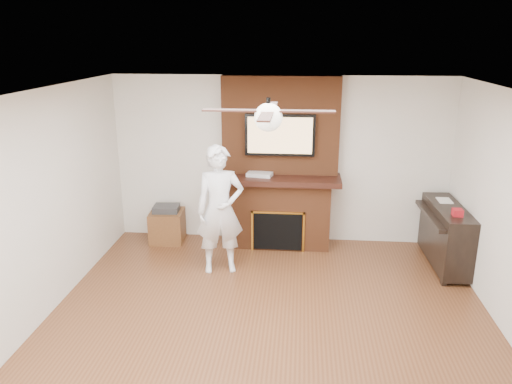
# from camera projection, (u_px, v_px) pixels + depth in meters

# --- Properties ---
(room_shell) EXTENTS (5.36, 5.86, 2.86)m
(room_shell) POSITION_uv_depth(u_px,v_px,m) (268.00, 227.00, 4.86)
(room_shell) COLOR #532E18
(room_shell) RESTS_ON ground
(fireplace) EXTENTS (1.78, 0.64, 2.50)m
(fireplace) POSITION_uv_depth(u_px,v_px,m) (279.00, 180.00, 7.36)
(fireplace) COLOR brown
(fireplace) RESTS_ON ground
(tv) EXTENTS (1.00, 0.08, 0.60)m
(tv) POSITION_uv_depth(u_px,v_px,m) (280.00, 135.00, 7.11)
(tv) COLOR black
(tv) RESTS_ON fireplace
(ceiling_fan) EXTENTS (1.21, 1.21, 0.31)m
(ceiling_fan) POSITION_uv_depth(u_px,v_px,m) (268.00, 116.00, 4.54)
(ceiling_fan) COLOR black
(ceiling_fan) RESTS_ON room_shell
(person) EXTENTS (0.71, 0.56, 1.71)m
(person) POSITION_uv_depth(u_px,v_px,m) (220.00, 210.00, 6.52)
(person) COLOR white
(person) RESTS_ON ground
(side_table) EXTENTS (0.53, 0.53, 0.57)m
(side_table) POSITION_uv_depth(u_px,v_px,m) (167.00, 224.00, 7.66)
(side_table) COLOR brown
(side_table) RESTS_ON ground
(piano) EXTENTS (0.52, 1.31, 0.94)m
(piano) POSITION_uv_depth(u_px,v_px,m) (445.00, 234.00, 6.77)
(piano) COLOR black
(piano) RESTS_ON ground
(cable_box) EXTENTS (0.39, 0.27, 0.05)m
(cable_box) POSITION_uv_depth(u_px,v_px,m) (260.00, 174.00, 7.26)
(cable_box) COLOR silver
(cable_box) RESTS_ON fireplace
(candle_orange) EXTENTS (0.07, 0.07, 0.11)m
(candle_orange) POSITION_uv_depth(u_px,v_px,m) (273.00, 244.00, 7.45)
(candle_orange) COLOR orange
(candle_orange) RESTS_ON ground
(candle_green) EXTENTS (0.08, 0.08, 0.09)m
(candle_green) POSITION_uv_depth(u_px,v_px,m) (274.00, 246.00, 7.41)
(candle_green) COLOR #348435
(candle_green) RESTS_ON ground
(candle_cream) EXTENTS (0.07, 0.07, 0.10)m
(candle_cream) POSITION_uv_depth(u_px,v_px,m) (291.00, 246.00, 7.40)
(candle_cream) COLOR beige
(candle_cream) RESTS_ON ground
(candle_blue) EXTENTS (0.05, 0.05, 0.09)m
(candle_blue) POSITION_uv_depth(u_px,v_px,m) (287.00, 246.00, 7.42)
(candle_blue) COLOR #304F91
(candle_blue) RESTS_ON ground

